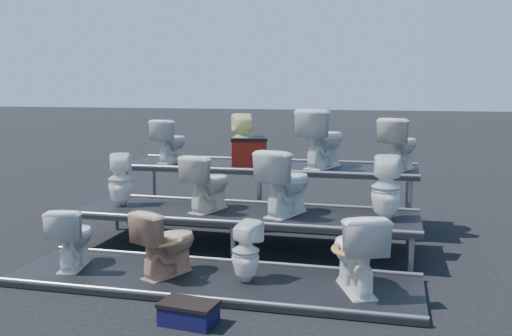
% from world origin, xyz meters
% --- Properties ---
extents(ground, '(80.00, 80.00, 0.00)m').
position_xyz_m(ground, '(0.00, 0.00, 0.00)').
color(ground, black).
rests_on(ground, ground).
extents(tier_front, '(4.20, 1.20, 0.06)m').
position_xyz_m(tier_front, '(0.00, -1.30, 0.03)').
color(tier_front, black).
rests_on(tier_front, ground).
extents(tier_mid, '(4.20, 1.20, 0.46)m').
position_xyz_m(tier_mid, '(0.00, 0.00, 0.23)').
color(tier_mid, black).
rests_on(tier_mid, ground).
extents(tier_back, '(4.20, 1.20, 0.86)m').
position_xyz_m(tier_back, '(0.00, 1.30, 0.43)').
color(tier_back, black).
rests_on(tier_back, ground).
extents(toilet_0, '(0.49, 0.72, 0.67)m').
position_xyz_m(toilet_0, '(-1.56, -1.30, 0.39)').
color(toilet_0, white).
rests_on(toilet_0, tier_front).
extents(toilet_1, '(0.64, 0.79, 0.70)m').
position_xyz_m(toilet_1, '(-0.48, -1.30, 0.41)').
color(toilet_1, tan).
rests_on(toilet_1, tier_front).
extents(toilet_2, '(0.35, 0.36, 0.61)m').
position_xyz_m(toilet_2, '(0.37, -1.30, 0.37)').
color(toilet_2, white).
rests_on(toilet_2, tier_front).
extents(toilet_3, '(0.68, 0.86, 0.77)m').
position_xyz_m(toilet_3, '(1.45, -1.30, 0.45)').
color(toilet_3, white).
rests_on(toilet_3, tier_front).
extents(toilet_4, '(0.40, 0.40, 0.67)m').
position_xyz_m(toilet_4, '(-1.65, 0.00, 0.80)').
color(toilet_4, white).
rests_on(toilet_4, tier_mid).
extents(toilet_5, '(0.58, 0.78, 0.70)m').
position_xyz_m(toilet_5, '(-0.46, 0.00, 0.81)').
color(toilet_5, white).
rests_on(toilet_5, tier_mid).
extents(toilet_6, '(0.69, 0.89, 0.80)m').
position_xyz_m(toilet_6, '(0.52, 0.00, 0.86)').
color(toilet_6, white).
rests_on(toilet_6, tier_mid).
extents(toilet_7, '(0.35, 0.36, 0.75)m').
position_xyz_m(toilet_7, '(1.69, 0.00, 0.83)').
color(toilet_7, white).
rests_on(toilet_7, tier_mid).
extents(toilet_8, '(0.44, 0.68, 0.65)m').
position_xyz_m(toilet_8, '(-1.48, 1.30, 1.18)').
color(toilet_8, white).
rests_on(toilet_8, tier_back).
extents(toilet_9, '(0.44, 0.44, 0.74)m').
position_xyz_m(toilet_9, '(-0.36, 1.30, 1.23)').
color(toilet_9, '#F5F5A0').
rests_on(toilet_9, tier_back).
extents(toilet_10, '(0.72, 0.92, 0.82)m').
position_xyz_m(toilet_10, '(0.79, 1.30, 1.27)').
color(toilet_10, white).
rests_on(toilet_10, tier_back).
extents(toilet_11, '(0.63, 0.80, 0.72)m').
position_xyz_m(toilet_11, '(1.84, 1.30, 1.22)').
color(toilet_11, white).
rests_on(toilet_11, tier_back).
extents(red_crate, '(0.59, 0.52, 0.35)m').
position_xyz_m(red_crate, '(-0.27, 1.28, 1.04)').
color(red_crate, maroon).
rests_on(red_crate, tier_back).
extents(step_stool, '(0.49, 0.33, 0.17)m').
position_xyz_m(step_stool, '(0.13, -2.29, 0.08)').
color(step_stool, black).
rests_on(step_stool, ground).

